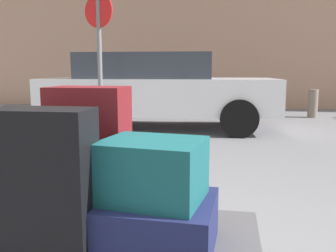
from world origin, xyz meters
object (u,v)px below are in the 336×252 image
Objects in this scene: suitcase_navy_rear_right at (153,224)px; duffel_bag_teal_topmost_pile at (152,170)px; suitcase_maroon_center at (90,153)px; bollard_kerb_near at (313,103)px; no_parking_sign at (100,51)px; parked_car at (157,89)px; suitcase_black_front_right at (42,185)px.

suitcase_navy_rear_right is 1.26× the size of duffel_bag_teal_topmost_pile.
suitcase_navy_rear_right is at bearing -36.96° from suitcase_maroon_center.
suitcase_maroon_center is 1.03× the size of bollard_kerb_near.
duffel_bag_teal_topmost_pile is 0.19× the size of no_parking_sign.
parked_car is at bearing 109.45° from duffel_bag_teal_topmost_pile.
duffel_bag_teal_topmost_pile is (0.00, 0.00, 0.24)m from suitcase_navy_rear_right.
bollard_kerb_near is at bearing 70.52° from suitcase_black_front_right.
parked_car is at bearing -145.95° from bollard_kerb_near.
parked_car is at bearing 95.92° from suitcase_black_front_right.
suitcase_navy_rear_right is at bearing 19.76° from suitcase_black_front_right.
duffel_bag_teal_topmost_pile is (0.42, 0.16, 0.04)m from suitcase_black_front_right.
suitcase_navy_rear_right is at bearing -78.95° from parked_car.
parked_car is 1.97× the size of no_parking_sign.
parked_car is at bearing 103.78° from suitcase_navy_rear_right.
suitcase_maroon_center is at bearing 146.10° from suitcase_navy_rear_right.
suitcase_navy_rear_right is 0.12× the size of parked_car.
suitcase_maroon_center is at bearing 85.54° from suitcase_black_front_right.
suitcase_navy_rear_right is 0.24× the size of no_parking_sign.
suitcase_navy_rear_right is at bearing -106.37° from bollard_kerb_near.
suitcase_navy_rear_right is 0.79× the size of bollard_kerb_near.
bollard_kerb_near is (3.32, 2.25, -0.43)m from parked_car.
parked_car is (-1.06, 5.45, 0.07)m from duffel_bag_teal_topmost_pile.
duffel_bag_teal_topmost_pile reaches higher than bollard_kerb_near.
bollard_kerb_near is at bearing 34.05° from parked_car.
duffel_bag_teal_topmost_pile is 5.55m from parked_car.
suitcase_black_front_right is 1.49× the size of duffel_bag_teal_topmost_pile.
no_parking_sign reaches higher than duffel_bag_teal_topmost_pile.
duffel_bag_teal_topmost_pile reaches higher than suitcase_navy_rear_right.
no_parking_sign is (-1.66, 3.99, 0.70)m from duffel_bag_teal_topmost_pile.
no_parking_sign is at bearing -112.38° from parked_car.
suitcase_maroon_center is at bearing 151.77° from duffel_bag_teal_topmost_pile.
suitcase_black_front_right is at bearing -83.45° from parked_car.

